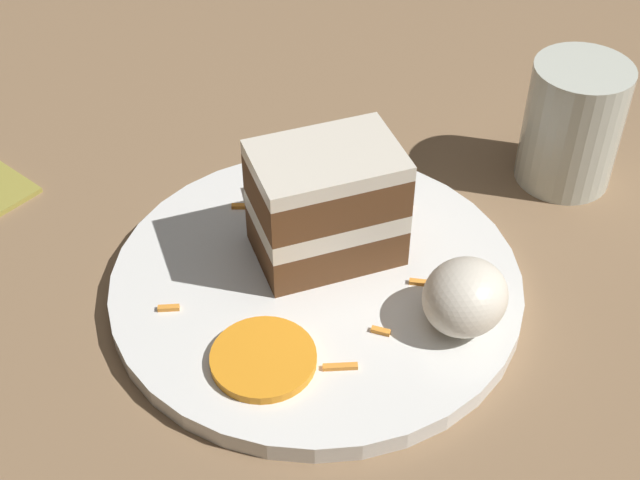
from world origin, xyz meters
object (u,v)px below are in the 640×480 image
object	(u,v)px
orange_garnish	(263,359)
plate	(320,279)
cake_slice	(326,204)
cream_dollop	(465,297)
drinking_glass	(571,132)

from	to	relation	value
orange_garnish	plate	bearing A→B (deg)	-169.74
cake_slice	cream_dollop	size ratio (longest dim) A/B	1.99
cream_dollop	drinking_glass	distance (m)	0.20
orange_garnish	drinking_glass	size ratio (longest dim) A/B	0.66
cake_slice	drinking_glass	size ratio (longest dim) A/B	1.17
plate	cream_dollop	bearing A→B (deg)	97.16
cake_slice	drinking_glass	bearing A→B (deg)	98.82
plate	orange_garnish	world-z (taller)	orange_garnish
plate	cake_slice	world-z (taller)	cake_slice
cream_dollop	drinking_glass	size ratio (longest dim) A/B	0.59
plate	cake_slice	size ratio (longest dim) A/B	2.40
orange_garnish	cream_dollop	bearing A→B (deg)	138.86
cream_dollop	drinking_glass	world-z (taller)	drinking_glass
drinking_glass	orange_garnish	bearing A→B (deg)	-14.19
cake_slice	orange_garnish	world-z (taller)	cake_slice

